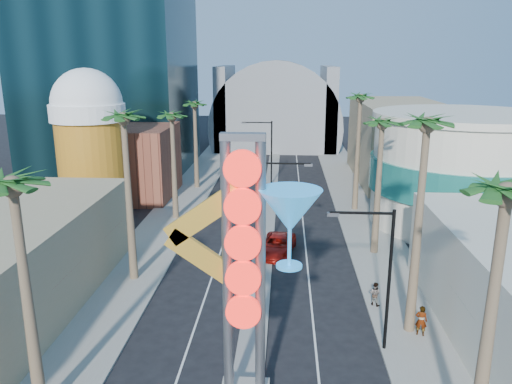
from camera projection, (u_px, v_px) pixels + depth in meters
name	position (u px, v px, depth m)	size (l,w,h in m)	color
sidewalk_west	(181.00, 204.00, 54.08)	(5.00, 100.00, 0.15)	gray
sidewalk_east	(358.00, 207.00, 53.00)	(5.00, 100.00, 0.15)	gray
median	(270.00, 198.00, 56.43)	(1.60, 84.00, 0.15)	gray
brick_filler_west	(129.00, 162.00, 56.32)	(10.00, 10.00, 8.00)	brown
filler_east	(397.00, 141.00, 63.87)	(10.00, 20.00, 10.00)	tan
beer_mug	(90.00, 139.00, 47.67)	(7.00, 7.00, 14.50)	#BF7719
turquoise_building	(461.00, 170.00, 46.35)	(16.60, 16.60, 10.60)	beige
canopy	(276.00, 122.00, 88.09)	(22.00, 16.00, 22.00)	slate
neon_sign	(263.00, 259.00, 20.73)	(6.53, 2.60, 12.55)	gray
streetlight_0	(270.00, 201.00, 37.80)	(3.79, 0.25, 8.00)	black
streetlight_1	(267.00, 146.00, 60.99)	(3.79, 0.25, 8.00)	black
streetlight_2	(381.00, 268.00, 25.90)	(3.45, 0.25, 8.00)	black
palm_0	(14.00, 201.00, 19.68)	(2.40, 2.40, 11.70)	brown
palm_1	(124.00, 129.00, 32.94)	(2.40, 2.40, 12.70)	brown
palm_2	(172.00, 123.00, 46.78)	(2.40, 2.40, 11.20)	brown
palm_3	(195.00, 110.00, 58.35)	(2.40, 2.40, 11.20)	brown
palm_4	(504.00, 213.00, 16.61)	(2.40, 2.40, 12.20)	brown
palm_5	(426.00, 139.00, 26.02)	(2.40, 2.40, 13.20)	brown
palm_6	(382.00, 132.00, 37.93)	(2.40, 2.40, 11.70)	brown
palm_7	(360.00, 105.00, 49.26)	(2.40, 2.40, 12.70)	brown
red_pickup	(278.00, 245.00, 40.20)	(2.47, 5.35, 1.49)	#A6130C
pedestrian_a	(421.00, 321.00, 28.12)	(0.66, 0.43, 1.80)	gray
pedestrian_b	(375.00, 294.00, 31.61)	(0.75, 0.58, 1.53)	gray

